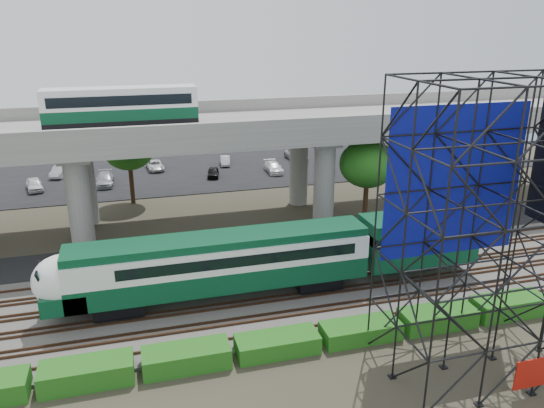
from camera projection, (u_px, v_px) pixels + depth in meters
name	position (u px, v px, depth m)	size (l,w,h in m)	color
ground	(243.00, 315.00, 33.09)	(140.00, 140.00, 0.00)	#474233
ballast_bed	(236.00, 299.00, 34.88)	(90.00, 12.00, 0.20)	slate
service_road	(215.00, 249.00, 42.63)	(90.00, 5.00, 0.08)	black
parking_lot	(182.00, 172.00, 64.03)	(90.00, 18.00, 0.08)	black
harbor_water	(167.00, 136.00, 84.07)	(140.00, 40.00, 0.03)	#42536C
rail_tracks	(236.00, 296.00, 34.82)	(90.00, 9.52, 0.16)	#472D1E
commuter_train	(254.00, 258.00, 34.27)	(29.30, 3.06, 4.30)	black
overpass	(195.00, 135.00, 44.85)	(80.00, 12.00, 12.40)	#9E9B93
scaffold_tower	(486.00, 234.00, 26.04)	(9.36, 6.36, 15.00)	black
hedge_strip	(277.00, 343.00, 29.24)	(34.60, 1.80, 1.20)	#155B14
trees	(147.00, 168.00, 44.81)	(40.94, 16.94, 7.69)	#382314
parked_cars	(181.00, 168.00, 63.31)	(33.63, 9.59, 1.30)	silver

